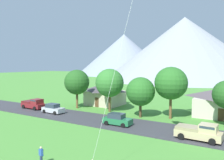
# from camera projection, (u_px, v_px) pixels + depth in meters

# --- Properties ---
(road_strip) EXTENTS (160.00, 7.49, 0.08)m
(road_strip) POSITION_uv_depth(u_px,v_px,m) (150.00, 128.00, 31.69)
(road_strip) COLOR #38383D
(road_strip) RESTS_ON ground
(mountain_east_ridge) EXTENTS (76.07, 76.07, 32.71)m
(mountain_east_ridge) POSITION_uv_depth(u_px,v_px,m) (124.00, 55.00, 185.54)
(mountain_east_ridge) COLOR gray
(mountain_east_ridge) RESTS_ON ground
(mountain_far_west_ridge) EXTENTS (90.22, 90.22, 34.73)m
(mountain_far_west_ridge) POSITION_uv_depth(u_px,v_px,m) (184.00, 49.00, 127.20)
(mountain_far_west_ridge) COLOR #8E939E
(mountain_far_west_ridge) RESTS_ON ground
(house_leftmost) EXTENTS (9.54, 8.21, 4.91)m
(house_leftmost) POSITION_uv_depth(u_px,v_px,m) (224.00, 102.00, 38.74)
(house_leftmost) COLOR beige
(house_leftmost) RESTS_ON ground
(house_left_center) EXTENTS (7.68, 6.86, 4.75)m
(house_left_center) POSITION_uv_depth(u_px,v_px,m) (105.00, 94.00, 49.75)
(house_left_center) COLOR beige
(house_left_center) RESTS_ON ground
(tree_near_left) EXTENTS (4.80, 4.80, 6.76)m
(tree_near_left) POSITION_uv_depth(u_px,v_px,m) (141.00, 92.00, 37.94)
(tree_near_left) COLOR #4C3823
(tree_near_left) RESTS_ON ground
(tree_center) EXTENTS (5.02, 5.02, 7.79)m
(tree_center) POSITION_uv_depth(u_px,v_px,m) (77.00, 82.00, 45.80)
(tree_center) COLOR brown
(tree_center) RESTS_ON ground
(tree_near_right) EXTENTS (5.28, 5.28, 8.06)m
(tree_near_right) POSITION_uv_depth(u_px,v_px,m) (110.00, 83.00, 42.33)
(tree_near_right) COLOR brown
(tree_near_right) RESTS_ON ground
(tree_far_right) EXTENTS (5.33, 5.33, 8.50)m
(tree_far_right) POSITION_uv_depth(u_px,v_px,m) (171.00, 83.00, 36.87)
(tree_far_right) COLOR brown
(tree_far_right) RESTS_ON ground
(parked_car_silver_west_end) EXTENTS (4.23, 2.13, 1.68)m
(parked_car_silver_west_end) POSITION_uv_depth(u_px,v_px,m) (53.00, 109.00, 41.17)
(parked_car_silver_west_end) COLOR #B7BCC1
(parked_car_silver_west_end) RESTS_ON road_strip
(parked_car_green_mid_west) EXTENTS (4.25, 2.18, 1.68)m
(parked_car_green_mid_west) POSITION_uv_depth(u_px,v_px,m) (117.00, 119.00, 33.20)
(parked_car_green_mid_west) COLOR #237042
(parked_car_green_mid_west) RESTS_ON road_strip
(pickup_truck_maroon_west_side) EXTENTS (5.26, 2.45, 1.99)m
(pickup_truck_maroon_west_side) POSITION_uv_depth(u_px,v_px,m) (34.00, 104.00, 45.11)
(pickup_truck_maroon_west_side) COLOR maroon
(pickup_truck_maroon_west_side) RESTS_ON road_strip
(pickup_truck_sand_east_side) EXTENTS (5.27, 2.48, 1.99)m
(pickup_truck_sand_east_side) POSITION_uv_depth(u_px,v_px,m) (200.00, 132.00, 26.58)
(pickup_truck_sand_east_side) COLOR #C6B284
(pickup_truck_sand_east_side) RESTS_ON road_strip
(watcher_person) EXTENTS (0.56, 0.24, 1.68)m
(watcher_person) POSITION_uv_depth(u_px,v_px,m) (41.00, 155.00, 20.20)
(watcher_person) COLOR navy
(watcher_person) RESTS_ON ground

